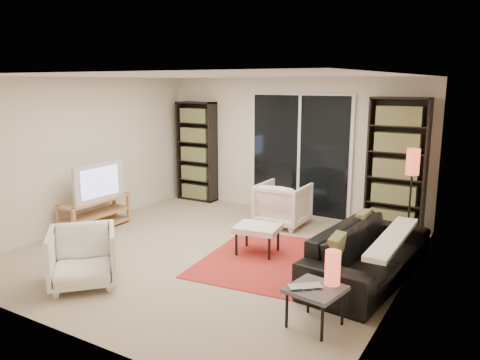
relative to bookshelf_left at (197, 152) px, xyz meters
The scene contains 20 objects.
floor 3.19m from the bookshelf_left, 50.10° to the right, with size 5.00×5.00×0.00m, color tan.
wall_back 1.97m from the bookshelf_left, ahead, with size 5.00×0.02×2.40m, color silver.
wall_front 5.22m from the bookshelf_left, 68.02° to the right, with size 5.00×0.02×2.40m, color silver.
wall_left 2.41m from the bookshelf_left, 103.27° to the right, with size 0.02×5.00×2.40m, color silver.
wall_right 5.03m from the bookshelf_left, 27.66° to the right, with size 0.02×5.00×2.40m, color silver.
ceiling 3.36m from the bookshelf_left, 50.10° to the right, with size 5.00×5.00×0.02m, color white.
sliding_door 2.16m from the bookshelf_left, ahead, with size 1.92×0.08×2.16m.
bookshelf_left is the anchor object (origin of this frame).
bookshelf_right 3.85m from the bookshelf_left, ahead, with size 0.90×0.30×2.10m.
tv_stand 2.54m from the bookshelf_left, 95.92° to the right, with size 0.39×1.22×0.50m.
tv 2.45m from the bookshelf_left, 95.45° to the right, with size 1.01×0.13×0.58m, color black.
rug 3.61m from the bookshelf_left, 39.24° to the right, with size 1.52×2.06×0.01m, color #B42B24.
sofa 4.62m from the bookshelf_left, 27.82° to the right, with size 2.16×0.85×0.63m, color black.
armchair_back 2.41m from the bookshelf_left, 17.26° to the right, with size 0.76×0.78×0.71m, color white.
armchair_front 4.23m from the bookshelf_left, 72.64° to the right, with size 0.73×0.75×0.69m, color white.
ottoman 3.30m from the bookshelf_left, 39.56° to the right, with size 0.65×0.56×0.40m.
side_table 5.30m from the bookshelf_left, 41.91° to the right, with size 0.56×0.56×0.40m.
laptop 5.31m from the bookshelf_left, 43.06° to the right, with size 0.32×0.20×0.03m, color silver.
table_lamp 5.26m from the bookshelf_left, 39.88° to the right, with size 0.15×0.15×0.34m, color #D64C2F.
floor_lamp 4.22m from the bookshelf_left, ahead, with size 0.21×0.21×1.40m.
Camera 1 is at (3.46, -5.12, 2.32)m, focal length 35.00 mm.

